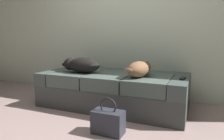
# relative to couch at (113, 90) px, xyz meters

# --- Properties ---
(ground_plane) EXTENTS (10.00, 10.00, 0.00)m
(ground_plane) POSITION_rel_couch_xyz_m (0.00, -1.06, -0.24)
(ground_plane) COLOR gray
(back_wall) EXTENTS (6.40, 0.10, 2.80)m
(back_wall) POSITION_rel_couch_xyz_m (0.00, 0.69, 1.16)
(back_wall) COLOR silver
(back_wall) RESTS_ON ground
(couch) EXTENTS (2.03, 0.95, 0.48)m
(couch) POSITION_rel_couch_xyz_m (0.00, 0.00, 0.00)
(couch) COLOR #3D4140
(couch) RESTS_ON ground
(dog_dark) EXTENTS (0.64, 0.28, 0.22)m
(dog_dark) POSITION_rel_couch_xyz_m (-0.44, -0.15, 0.35)
(dog_dark) COLOR black
(dog_dark) RESTS_ON couch
(dog_tan) EXTENTS (0.30, 0.59, 0.20)m
(dog_tan) POSITION_rel_couch_xyz_m (0.41, -0.12, 0.34)
(dog_tan) COLOR #895E42
(dog_tan) RESTS_ON couch
(tv_remote) EXTENTS (0.06, 0.15, 0.02)m
(tv_remote) POSITION_rel_couch_xyz_m (0.94, -0.09, 0.25)
(tv_remote) COLOR black
(tv_remote) RESTS_ON couch
(handbag) EXTENTS (0.32, 0.18, 0.38)m
(handbag) POSITION_rel_couch_xyz_m (0.30, -0.84, -0.11)
(handbag) COLOR #2E303A
(handbag) RESTS_ON ground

